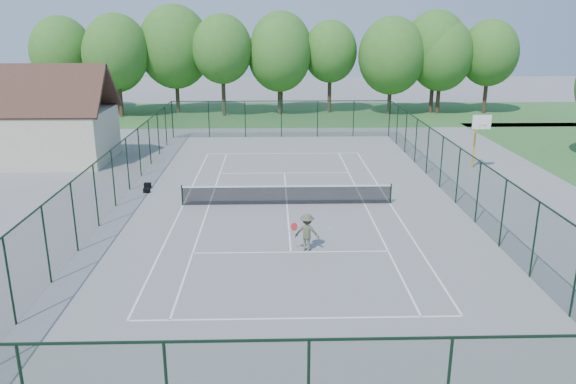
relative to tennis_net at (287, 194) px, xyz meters
name	(u,v)px	position (x,y,z in m)	size (l,w,h in m)	color
ground	(287,204)	(0.00, 0.00, -0.58)	(140.00, 140.00, 0.00)	gray
grass_far	(280,114)	(0.00, 30.00, -0.57)	(80.00, 16.00, 0.01)	#3C7233
court_lines	(287,204)	(0.00, 0.00, -0.57)	(11.05, 23.85, 0.01)	white
tennis_net	(287,194)	(0.00, 0.00, 0.00)	(11.08, 0.08, 1.10)	black
fence_enclosure	(287,176)	(0.00, 0.00, 0.98)	(18.05, 36.05, 3.02)	#1D3C28
utility_building	(47,116)	(-16.00, 10.00, 2.54)	(8.60, 6.27, 6.63)	beige
tree_line_far	(279,55)	(0.00, 30.00, 5.42)	(39.40, 6.40, 9.70)	#413021
basketball_goal	(479,131)	(12.45, 6.91, 1.99)	(1.20, 1.43, 3.65)	gold
sports_bag_a	(148,185)	(-8.02, 3.27, -0.42)	(0.38, 0.23, 0.31)	black
sports_bag_b	(147,190)	(-7.87, 2.31, -0.44)	(0.35, 0.21, 0.27)	black
tennis_player	(307,232)	(0.69, -6.17, 0.24)	(1.89, 0.84, 1.62)	#50553E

